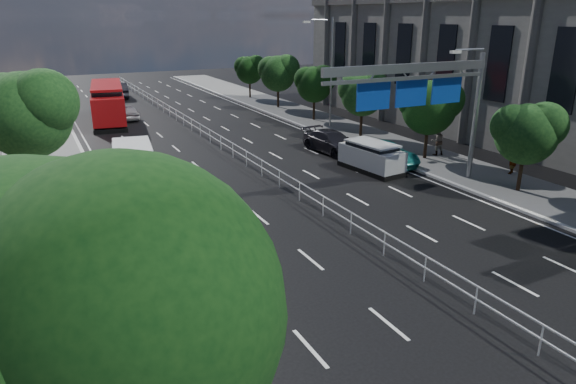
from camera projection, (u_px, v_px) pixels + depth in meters
ground at (456, 302)px, 17.20m from camera, size 160.00×160.00×0.00m
kerb_near at (196, 382)px, 13.35m from camera, size 0.25×140.00×0.15m
median_fence at (224, 145)px, 36.03m from camera, size 0.05×85.00×1.02m
hedge_near at (10, 318)px, 15.64m from camera, size 1.00×36.00×0.44m
toilet_sign at (105, 304)px, 11.58m from camera, size 1.62×0.18×4.34m
overhead_gantry at (425, 87)px, 26.73m from camera, size 10.24×0.38×7.45m
streetlight_far at (328, 66)px, 41.93m from camera, size 2.78×2.40×9.00m
civic_hall at (485, 51)px, 43.83m from camera, size 14.40×36.00×14.35m
near_tree_big at (40, 335)px, 6.49m from camera, size 5.72×5.33×7.71m
near_tree_back at (28, 110)px, 25.79m from camera, size 4.84×4.51×6.69m
far_tree_c at (528, 131)px, 26.77m from camera, size 3.52×3.28×4.94m
far_tree_d at (430, 105)px, 33.01m from camera, size 3.85×3.59×5.34m
far_tree_e at (363, 92)px, 39.39m from camera, size 3.63×3.38×5.13m
far_tree_f at (315, 82)px, 45.74m from camera, size 3.52×3.28×5.02m
far_tree_g at (278, 71)px, 51.98m from camera, size 3.96×3.69×5.45m
far_tree_h at (250, 68)px, 58.42m from camera, size 3.41×3.18×4.91m
white_minivan at (134, 163)px, 29.45m from camera, size 2.89×5.36×2.22m
red_bus at (108, 102)px, 46.20m from camera, size 4.19×11.54×3.37m
near_car_silver at (127, 112)px, 47.28m from camera, size 1.75×4.01×1.34m
near_car_dark at (119, 90)px, 59.77m from camera, size 2.33×5.39×1.72m
silver_minivan at (371, 157)px, 31.50m from camera, size 2.35×4.54×1.81m
parked_car_teal at (386, 153)px, 33.07m from camera, size 2.39×5.08×1.40m
parked_car_dark at (332, 142)px, 35.86m from camera, size 2.67×5.37×1.50m
pedestrian_a at (513, 158)px, 30.48m from camera, size 0.83×0.74×1.89m
pedestrian_b at (437, 141)px, 34.60m from camera, size 1.06×0.91×1.89m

